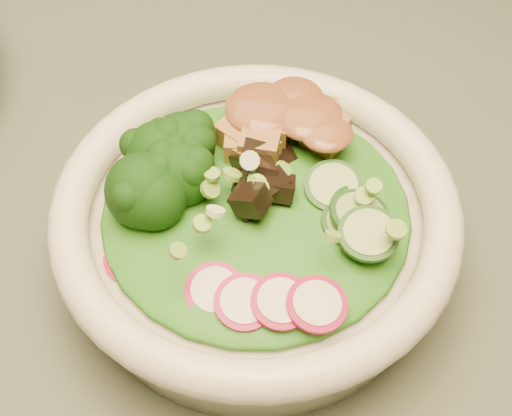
% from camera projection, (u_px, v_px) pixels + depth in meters
% --- Properties ---
extents(salad_bowl, '(0.24, 0.24, 0.07)m').
position_uv_depth(salad_bowl, '(256.00, 227.00, 0.44)').
color(salad_bowl, silver).
rests_on(salad_bowl, dining_table).
extents(lettuce_bed, '(0.18, 0.18, 0.02)m').
position_uv_depth(lettuce_bed, '(256.00, 207.00, 0.42)').
color(lettuce_bed, '#1E6816').
rests_on(lettuce_bed, salad_bowl).
extents(broccoli_florets, '(0.08, 0.08, 0.04)m').
position_uv_depth(broccoli_florets, '(162.00, 176.00, 0.42)').
color(broccoli_florets, black).
rests_on(broccoli_florets, salad_bowl).
extents(radish_slices, '(0.10, 0.05, 0.02)m').
position_uv_depth(radish_slices, '(233.00, 290.00, 0.38)').
color(radish_slices, '#9B0B3B').
rests_on(radish_slices, salad_bowl).
extents(cucumber_slices, '(0.07, 0.07, 0.03)m').
position_uv_depth(cucumber_slices, '(356.00, 218.00, 0.40)').
color(cucumber_slices, '#9CC56D').
rests_on(cucumber_slices, salad_bowl).
extents(mushroom_heap, '(0.07, 0.07, 0.04)m').
position_uv_depth(mushroom_heap, '(261.00, 180.00, 0.42)').
color(mushroom_heap, black).
rests_on(mushroom_heap, salad_bowl).
extents(tofu_cubes, '(0.09, 0.07, 0.03)m').
position_uv_depth(tofu_cubes, '(281.00, 128.00, 0.45)').
color(tofu_cubes, '#A67C37').
rests_on(tofu_cubes, salad_bowl).
extents(peanut_sauce, '(0.06, 0.05, 0.01)m').
position_uv_depth(peanut_sauce, '(281.00, 115.00, 0.44)').
color(peanut_sauce, brown).
rests_on(peanut_sauce, tofu_cubes).
extents(scallion_garnish, '(0.17, 0.17, 0.02)m').
position_uv_depth(scallion_garnish, '(256.00, 184.00, 0.40)').
color(scallion_garnish, '#6FA339').
rests_on(scallion_garnish, salad_bowl).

